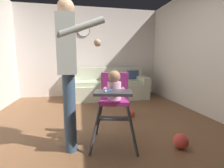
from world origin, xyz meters
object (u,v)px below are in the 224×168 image
toy_ball_second (131,113)px  high_chair (114,94)px  toy_ball (181,141)px  wall_clock (83,30)px  couch (108,86)px  adult_standing (69,68)px

toy_ball_second → high_chair: bearing=-119.9°
toy_ball → wall_clock: wall_clock is taller
couch → high_chair: high_chair is taller
toy_ball → toy_ball_second: size_ratio=1.30×
couch → adult_standing: size_ratio=1.24×
toy_ball → couch: bearing=98.3°
couch → toy_ball: couch is taller
adult_standing → toy_ball: adult_standing is taller
toy_ball → wall_clock: size_ratio=0.51×
high_chair → wall_clock: bearing=-160.9°
high_chair → toy_ball: high_chair is taller
high_chair → toy_ball: size_ratio=5.25×
high_chair → adult_standing: bearing=-76.2°
high_chair → adult_standing: adult_standing is taller
toy_ball → wall_clock: (-1.06, 3.31, 1.83)m
couch → toy_ball: 2.87m
couch → adult_standing: (-0.92, -2.55, 0.67)m
couch → wall_clock: size_ratio=6.01×
adult_standing → toy_ball_second: 1.70m
couch → toy_ball: (0.42, -2.83, -0.24)m
high_chair → adult_standing: size_ratio=0.55×
toy_ball_second → couch: bearing=95.4°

